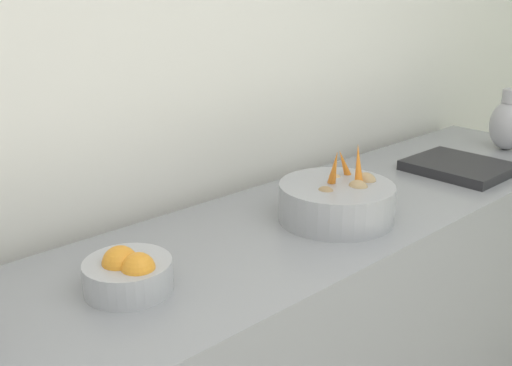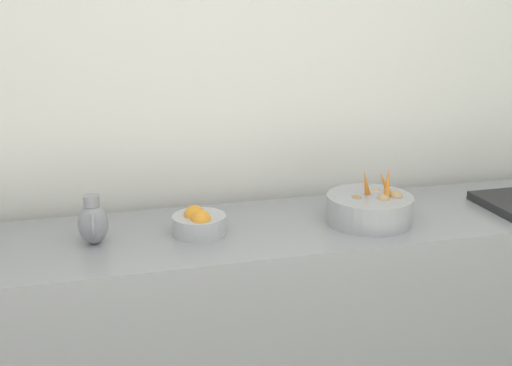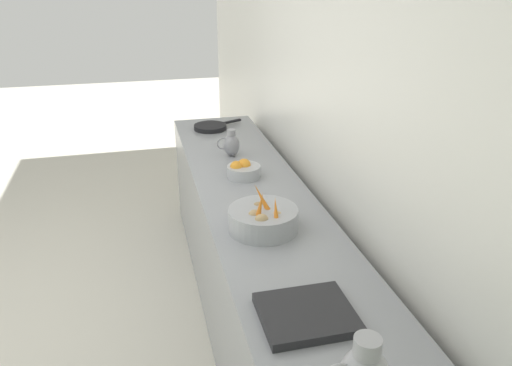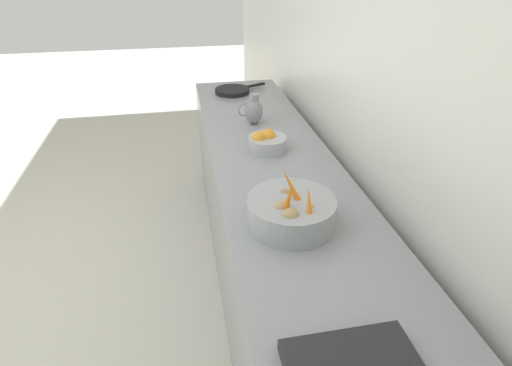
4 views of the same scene
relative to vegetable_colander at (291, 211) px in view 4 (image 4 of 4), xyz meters
The scene contains 6 objects.
tile_wall_left 0.78m from the vegetable_colander, 160.29° to the left, with size 0.10×8.00×3.00m, color white.
prep_counter 0.59m from the vegetable_colander, 100.90° to the right, with size 0.63×3.34×0.86m, color gray.
vegetable_colander is the anchor object (origin of this frame).
orange_bowl 0.68m from the vegetable_colander, 94.01° to the right, with size 0.20×0.20×0.11m.
metal_pitcher_short 1.06m from the vegetable_colander, 92.68° to the right, with size 0.16×0.11×0.18m.
skillet_on_counter 1.69m from the vegetable_colander, 90.30° to the right, with size 0.40×0.26×0.03m.
Camera 4 is at (-1.09, 1.60, 1.78)m, focal length 28.15 mm.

